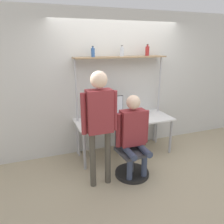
{
  "coord_description": "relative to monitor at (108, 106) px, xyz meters",
  "views": [
    {
      "loc": [
        -1.59,
        -3.21,
        2.1
      ],
      "look_at": [
        -0.46,
        -0.16,
        1.07
      ],
      "focal_mm": 35.0,
      "sensor_mm": 36.0,
      "label": 1
    }
  ],
  "objects": [
    {
      "name": "person_seated",
      "position": [
        0.09,
        -0.95,
        -0.15
      ],
      "size": [
        0.56,
        0.47,
        1.36
      ],
      "color": "#38425B",
      "rests_on": "ground_plane"
    },
    {
      "name": "wall_back",
      "position": [
        0.27,
        0.2,
        0.4
      ],
      "size": [
        8.0,
        0.06,
        2.7
      ],
      "color": "silver",
      "rests_on": "ground_plane"
    },
    {
      "name": "desk",
      "position": [
        0.27,
        -0.19,
        -0.3
      ],
      "size": [
        1.85,
        0.72,
        0.72
      ],
      "color": "white",
      "rests_on": "ground_plane"
    },
    {
      "name": "shelf_unit",
      "position": [
        0.27,
        0.01,
        0.66
      ],
      "size": [
        1.76,
        0.3,
        1.87
      ],
      "color": "#997A56",
      "rests_on": "ground_plane"
    },
    {
      "name": "bottle_blue",
      "position": [
        -0.26,
        0.01,
        1.0
      ],
      "size": [
        0.07,
        0.07,
        0.18
      ],
      "color": "#335999",
      "rests_on": "shelf_unit"
    },
    {
      "name": "person_standing",
      "position": [
        -0.47,
        -0.99,
        0.18
      ],
      "size": [
        0.53,
        0.24,
        1.75
      ],
      "color": "#4C473D",
      "rests_on": "ground_plane"
    },
    {
      "name": "monitor",
      "position": [
        0.0,
        0.0,
        0.0
      ],
      "size": [
        0.63,
        0.21,
        0.42
      ],
      "color": "#333338",
      "rests_on": "desk"
    },
    {
      "name": "ground_plane",
      "position": [
        0.27,
        -0.58,
        -0.95
      ],
      "size": [
        12.0,
        12.0,
        0.0
      ],
      "primitive_type": "plane",
      "color": "tan"
    },
    {
      "name": "bottle_clear",
      "position": [
        0.28,
        0.01,
        1.0
      ],
      "size": [
        0.07,
        0.07,
        0.19
      ],
      "color": "silver",
      "rests_on": "shelf_unit"
    },
    {
      "name": "cell_phone",
      "position": [
        0.4,
        -0.4,
        -0.22
      ],
      "size": [
        0.07,
        0.15,
        0.01
      ],
      "color": "black",
      "rests_on": "desk"
    },
    {
      "name": "office_chair",
      "position": [
        0.09,
        -0.9,
        -0.67
      ],
      "size": [
        0.56,
        0.56,
        0.91
      ],
      "color": "black",
      "rests_on": "ground_plane"
    },
    {
      "name": "laptop",
      "position": [
        0.16,
        -0.38,
        -0.17
      ],
      "size": [
        0.33,
        0.21,
        0.2
      ],
      "color": "silver",
      "rests_on": "desk"
    },
    {
      "name": "bottle_red",
      "position": [
        0.81,
        0.01,
        1.01
      ],
      "size": [
        0.07,
        0.07,
        0.21
      ],
      "color": "maroon",
      "rests_on": "shelf_unit"
    }
  ]
}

